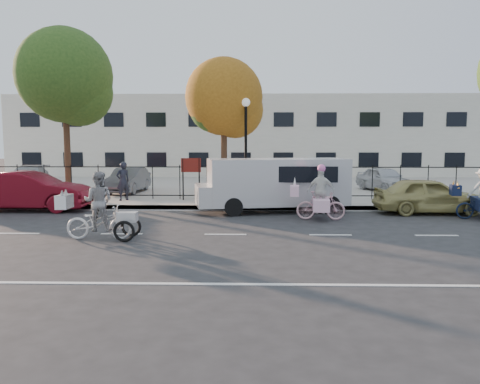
{
  "coord_description": "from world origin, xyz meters",
  "views": [
    {
      "loc": [
        0.73,
        -13.17,
        2.65
      ],
      "look_at": [
        0.39,
        1.2,
        1.1
      ],
      "focal_mm": 35.0,
      "sensor_mm": 36.0,
      "label": 1
    }
  ],
  "objects_px": {
    "unicorn_bike": "(320,199)",
    "red_sedan": "(30,191)",
    "gold_sedan": "(429,196)",
    "lot_car_d": "(384,179)",
    "white_van": "(275,183)",
    "lot_car_c": "(128,180)",
    "lamppost": "(246,131)",
    "lot_car_a": "(28,178)",
    "pedestrian": "(123,181)",
    "zebra_trike": "(99,213)"
  },
  "relations": [
    {
      "from": "gold_sedan",
      "to": "lot_car_c",
      "type": "height_order",
      "value": "lot_car_c"
    },
    {
      "from": "lot_car_a",
      "to": "lot_car_c",
      "type": "height_order",
      "value": "lot_car_a"
    },
    {
      "from": "zebra_trike",
      "to": "pedestrian",
      "type": "height_order",
      "value": "zebra_trike"
    },
    {
      "from": "unicorn_bike",
      "to": "white_van",
      "type": "xyz_separation_m",
      "value": [
        -1.44,
        1.9,
        0.41
      ]
    },
    {
      "from": "unicorn_bike",
      "to": "red_sedan",
      "type": "bearing_deg",
      "value": 85.96
    },
    {
      "from": "gold_sedan",
      "to": "lot_car_d",
      "type": "xyz_separation_m",
      "value": [
        0.17,
        6.49,
        0.1
      ]
    },
    {
      "from": "white_van",
      "to": "lot_car_c",
      "type": "relative_size",
      "value": 1.61
    },
    {
      "from": "white_van",
      "to": "lot_car_a",
      "type": "bearing_deg",
      "value": 142.19
    },
    {
      "from": "lamppost",
      "to": "pedestrian",
      "type": "xyz_separation_m",
      "value": [
        -5.23,
        -0.24,
        -2.13
      ]
    },
    {
      "from": "red_sedan",
      "to": "lot_car_a",
      "type": "distance_m",
      "value": 7.09
    },
    {
      "from": "white_van",
      "to": "gold_sedan",
      "type": "xyz_separation_m",
      "value": [
        5.68,
        -0.37,
        -0.44
      ]
    },
    {
      "from": "zebra_trike",
      "to": "lot_car_a",
      "type": "relative_size",
      "value": 0.5
    },
    {
      "from": "lot_car_a",
      "to": "lamppost",
      "type": "bearing_deg",
      "value": -33.74
    },
    {
      "from": "lamppost",
      "to": "lot_car_a",
      "type": "height_order",
      "value": "lamppost"
    },
    {
      "from": "unicorn_bike",
      "to": "pedestrian",
      "type": "distance_m",
      "value": 8.75
    },
    {
      "from": "gold_sedan",
      "to": "lot_car_d",
      "type": "distance_m",
      "value": 6.49
    },
    {
      "from": "gold_sedan",
      "to": "lot_car_d",
      "type": "bearing_deg",
      "value": -2.07
    },
    {
      "from": "gold_sedan",
      "to": "pedestrian",
      "type": "bearing_deg",
      "value": 78.07
    },
    {
      "from": "lamppost",
      "to": "gold_sedan",
      "type": "height_order",
      "value": "lamppost"
    },
    {
      "from": "lot_car_c",
      "to": "gold_sedan",
      "type": "bearing_deg",
      "value": -20.9
    },
    {
      "from": "red_sedan",
      "to": "lot_car_c",
      "type": "bearing_deg",
      "value": -26.18
    },
    {
      "from": "gold_sedan",
      "to": "red_sedan",
      "type": "bearing_deg",
      "value": 88.07
    },
    {
      "from": "lot_car_a",
      "to": "unicorn_bike",
      "type": "bearing_deg",
      "value": -44.71
    },
    {
      "from": "gold_sedan",
      "to": "lot_car_d",
      "type": "height_order",
      "value": "lot_car_d"
    },
    {
      "from": "red_sedan",
      "to": "lamppost",
      "type": "bearing_deg",
      "value": -75.67
    },
    {
      "from": "red_sedan",
      "to": "pedestrian",
      "type": "xyz_separation_m",
      "value": [
        3.06,
        2.06,
        0.22
      ]
    },
    {
      "from": "lot_car_c",
      "to": "lamppost",
      "type": "bearing_deg",
      "value": -23.69
    },
    {
      "from": "zebra_trike",
      "to": "red_sedan",
      "type": "bearing_deg",
      "value": 39.88
    },
    {
      "from": "lamppost",
      "to": "white_van",
      "type": "relative_size",
      "value": 0.73
    },
    {
      "from": "gold_sedan",
      "to": "pedestrian",
      "type": "relative_size",
      "value": 2.38
    },
    {
      "from": "zebra_trike",
      "to": "unicorn_bike",
      "type": "bearing_deg",
      "value": -62.98
    },
    {
      "from": "zebra_trike",
      "to": "lot_car_d",
      "type": "bearing_deg",
      "value": -44.01
    },
    {
      "from": "lot_car_a",
      "to": "lot_car_c",
      "type": "relative_size",
      "value": 1.16
    },
    {
      "from": "pedestrian",
      "to": "lot_car_d",
      "type": "relative_size",
      "value": 0.45
    },
    {
      "from": "pedestrian",
      "to": "lot_car_a",
      "type": "height_order",
      "value": "pedestrian"
    },
    {
      "from": "red_sedan",
      "to": "pedestrian",
      "type": "height_order",
      "value": "pedestrian"
    },
    {
      "from": "red_sedan",
      "to": "gold_sedan",
      "type": "xyz_separation_m",
      "value": [
        15.1,
        -0.37,
        -0.08
      ]
    },
    {
      "from": "white_van",
      "to": "lot_car_a",
      "type": "height_order",
      "value": "white_van"
    },
    {
      "from": "lamppost",
      "to": "lot_car_c",
      "type": "height_order",
      "value": "lamppost"
    },
    {
      "from": "lot_car_d",
      "to": "pedestrian",
      "type": "bearing_deg",
      "value": -177.98
    },
    {
      "from": "gold_sedan",
      "to": "lot_car_c",
      "type": "bearing_deg",
      "value": 65.56
    },
    {
      "from": "white_van",
      "to": "lot_car_c",
      "type": "xyz_separation_m",
      "value": [
        -6.97,
        5.24,
        -0.35
      ]
    },
    {
      "from": "zebra_trike",
      "to": "unicorn_bike",
      "type": "distance_m",
      "value": 7.26
    },
    {
      "from": "lamppost",
      "to": "pedestrian",
      "type": "bearing_deg",
      "value": -177.36
    },
    {
      "from": "unicorn_bike",
      "to": "red_sedan",
      "type": "relative_size",
      "value": 0.41
    },
    {
      "from": "lamppost",
      "to": "unicorn_bike",
      "type": "distance_m",
      "value": 5.48
    },
    {
      "from": "lamppost",
      "to": "lot_car_d",
      "type": "relative_size",
      "value": 1.19
    },
    {
      "from": "zebra_trike",
      "to": "lot_car_a",
      "type": "distance_m",
      "value": 13.82
    },
    {
      "from": "lamppost",
      "to": "lot_car_a",
      "type": "xyz_separation_m",
      "value": [
        -11.4,
        4.08,
        -2.34
      ]
    },
    {
      "from": "white_van",
      "to": "pedestrian",
      "type": "relative_size",
      "value": 3.6
    }
  ]
}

